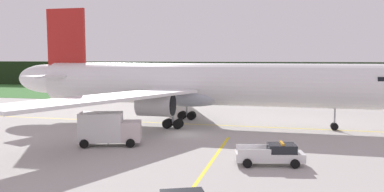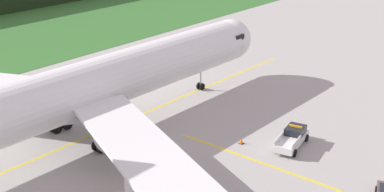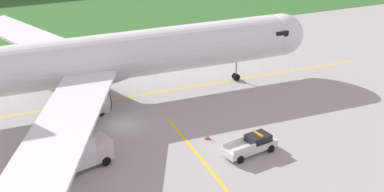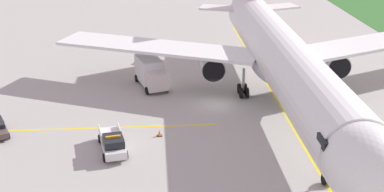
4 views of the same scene
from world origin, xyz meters
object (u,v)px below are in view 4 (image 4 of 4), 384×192
Objects in this scene: airliner at (281,58)px; catering_truck at (151,72)px; ops_pickup_truck at (113,142)px; apron_cone at (160,133)px.

airliner is 15.91m from catering_truck.
ops_pickup_truck is 5.19m from apron_cone.
airliner reaches higher than apron_cone.
catering_truck is 10.42× the size of apron_cone.
ops_pickup_truck is at bearing -56.78° from apron_cone.
airliner reaches higher than catering_truck.
catering_truck is (-16.51, 3.68, 0.87)m from ops_pickup_truck.
ops_pickup_truck is at bearing -60.61° from airliner.
airliner is at bearing 118.09° from apron_cone.
airliner is 16.05m from apron_cone.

